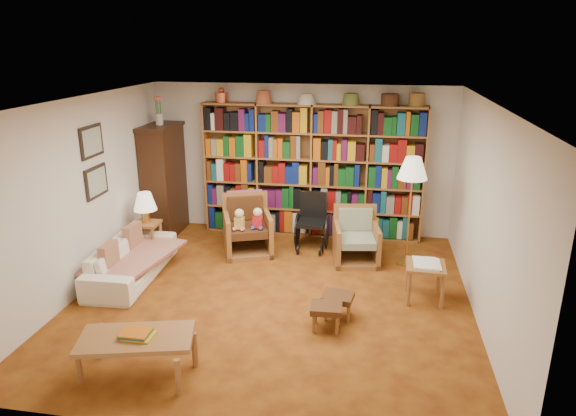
% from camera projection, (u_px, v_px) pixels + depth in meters
% --- Properties ---
extents(floor, '(5.00, 5.00, 0.00)m').
position_uv_depth(floor, '(273.00, 296.00, 6.66)').
color(floor, '#915216').
rests_on(floor, ground).
extents(ceiling, '(5.00, 5.00, 0.00)m').
position_uv_depth(ceiling, '(271.00, 101.00, 5.88)').
color(ceiling, white).
rests_on(ceiling, wall_back).
extents(wall_back, '(5.00, 0.00, 5.00)m').
position_uv_depth(wall_back, '(301.00, 160.00, 8.61)').
color(wall_back, silver).
rests_on(wall_back, floor).
extents(wall_front, '(5.00, 0.00, 5.00)m').
position_uv_depth(wall_front, '(208.00, 303.00, 3.93)').
color(wall_front, silver).
rests_on(wall_front, floor).
extents(wall_left, '(0.00, 5.00, 5.00)m').
position_uv_depth(wall_left, '(84.00, 195.00, 6.67)').
color(wall_left, silver).
rests_on(wall_left, floor).
extents(wall_right, '(0.00, 5.00, 5.00)m').
position_uv_depth(wall_right, '(486.00, 216.00, 5.87)').
color(wall_right, silver).
rests_on(wall_right, floor).
extents(bookshelf, '(3.60, 0.30, 2.42)m').
position_uv_depth(bookshelf, '(312.00, 167.00, 8.45)').
color(bookshelf, olive).
rests_on(bookshelf, floor).
extents(curio_cabinet, '(0.50, 0.95, 2.40)m').
position_uv_depth(curio_cabinet, '(164.00, 179.00, 8.60)').
color(curio_cabinet, '#331B0E').
rests_on(curio_cabinet, floor).
extents(framed_pictures, '(0.03, 0.52, 0.97)m').
position_uv_depth(framed_pictures, '(94.00, 162.00, 6.83)').
color(framed_pictures, black).
rests_on(framed_pictures, wall_left).
extents(sofa, '(1.80, 0.76, 0.52)m').
position_uv_depth(sofa, '(132.00, 260.00, 7.13)').
color(sofa, white).
rests_on(sofa, floor).
extents(sofa_throw, '(1.03, 1.61, 0.04)m').
position_uv_depth(sofa_throw, '(135.00, 257.00, 7.11)').
color(sofa_throw, beige).
rests_on(sofa_throw, sofa).
extents(cushion_left, '(0.13, 0.37, 0.36)m').
position_uv_depth(cushion_left, '(133.00, 237.00, 7.42)').
color(cushion_left, maroon).
rests_on(cushion_left, sofa).
extents(cushion_right, '(0.12, 0.35, 0.35)m').
position_uv_depth(cushion_right, '(109.00, 257.00, 6.76)').
color(cushion_right, maroon).
rests_on(cushion_right, sofa).
extents(side_table_lamp, '(0.38, 0.38, 0.53)m').
position_uv_depth(side_table_lamp, '(148.00, 232.00, 7.83)').
color(side_table_lamp, olive).
rests_on(side_table_lamp, floor).
extents(table_lamp, '(0.35, 0.35, 0.47)m').
position_uv_depth(table_lamp, '(145.00, 202.00, 7.68)').
color(table_lamp, gold).
rests_on(table_lamp, side_table_lamp).
extents(armchair_leather, '(0.96, 0.96, 0.91)m').
position_uv_depth(armchair_leather, '(249.00, 228.00, 8.01)').
color(armchair_leather, olive).
rests_on(armchair_leather, floor).
extents(armchair_sage, '(0.76, 0.77, 0.81)m').
position_uv_depth(armchair_sage, '(357.00, 240.00, 7.69)').
color(armchair_sage, olive).
rests_on(armchair_sage, floor).
extents(wheelchair, '(0.51, 0.71, 0.88)m').
position_uv_depth(wheelchair, '(312.00, 223.00, 8.15)').
color(wheelchair, black).
rests_on(wheelchair, floor).
extents(floor_lamp, '(0.43, 0.43, 1.62)m').
position_uv_depth(floor_lamp, '(412.00, 173.00, 7.21)').
color(floor_lamp, gold).
rests_on(floor_lamp, floor).
extents(side_table_papers, '(0.50, 0.50, 0.52)m').
position_uv_depth(side_table_papers, '(425.00, 270.00, 6.46)').
color(side_table_papers, olive).
rests_on(side_table_papers, floor).
extents(footstool_a, '(0.39, 0.35, 0.30)m').
position_uv_depth(footstool_a, '(338.00, 299.00, 6.09)').
color(footstool_a, '#513115').
rests_on(footstool_a, floor).
extents(footstool_b, '(0.37, 0.32, 0.30)m').
position_uv_depth(footstool_b, '(326.00, 310.00, 5.84)').
color(footstool_b, '#513115').
rests_on(footstool_b, floor).
extents(coffee_table, '(1.19, 0.79, 0.49)m').
position_uv_depth(coffee_table, '(136.00, 341.00, 4.99)').
color(coffee_table, olive).
rests_on(coffee_table, floor).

